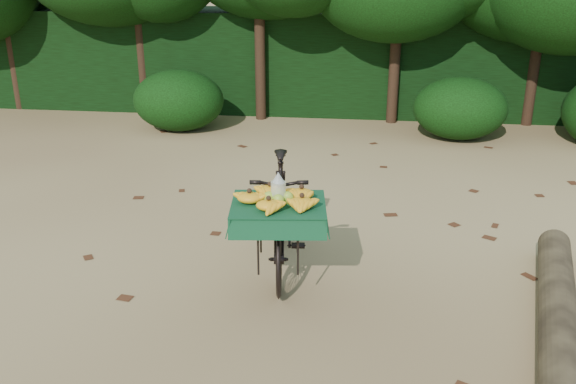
# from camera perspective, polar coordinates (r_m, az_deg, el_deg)

# --- Properties ---
(ground) EXTENTS (80.00, 80.00, 0.00)m
(ground) POSITION_cam_1_polar(r_m,az_deg,el_deg) (5.86, 6.20, -5.95)
(ground) COLOR tan
(ground) RESTS_ON ground
(vendor_bicycle) EXTENTS (0.81, 1.81, 1.03)m
(vendor_bicycle) POSITION_cam_1_polar(r_m,az_deg,el_deg) (5.41, -0.74, -2.08)
(vendor_bicycle) COLOR black
(vendor_bicycle) RESTS_ON ground
(fallen_log) EXTENTS (1.20, 3.88, 0.28)m
(fallen_log) POSITION_cam_1_polar(r_m,az_deg,el_deg) (4.55, 24.16, -14.37)
(fallen_log) COLOR brown
(fallen_log) RESTS_ON ground
(hedge_backdrop) EXTENTS (26.00, 1.80, 1.80)m
(hedge_backdrop) POSITION_cam_1_polar(r_m,az_deg,el_deg) (11.68, 7.23, 12.07)
(hedge_backdrop) COLOR black
(hedge_backdrop) RESTS_ON ground
(tree_row) EXTENTS (14.50, 2.00, 4.00)m
(tree_row) POSITION_cam_1_polar(r_m,az_deg,el_deg) (10.79, 3.84, 17.37)
(tree_row) COLOR black
(tree_row) RESTS_ON ground
(bush_clumps) EXTENTS (8.80, 1.70, 0.90)m
(bush_clumps) POSITION_cam_1_polar(r_m,az_deg,el_deg) (9.80, 9.94, 7.61)
(bush_clumps) COLOR black
(bush_clumps) RESTS_ON ground
(leaf_litter) EXTENTS (7.00, 7.30, 0.01)m
(leaf_litter) POSITION_cam_1_polar(r_m,az_deg,el_deg) (6.45, 6.35, -3.34)
(leaf_litter) COLOR #442212
(leaf_litter) RESTS_ON ground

